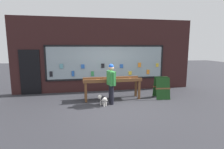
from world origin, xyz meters
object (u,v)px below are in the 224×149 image
object	(u,v)px
person_browsing	(111,81)
sandwich_board_sign	(161,87)
small_dog	(103,99)
display_table_main	(112,82)

from	to	relation	value
person_browsing	sandwich_board_sign	size ratio (longest dim) A/B	1.71
person_browsing	sandwich_board_sign	xyz separation A→B (m)	(2.30, 0.39, -0.44)
small_dog	sandwich_board_sign	world-z (taller)	sandwich_board_sign
person_browsing	sandwich_board_sign	distance (m)	2.38
person_browsing	small_dog	distance (m)	0.75
person_browsing	small_dog	bearing A→B (deg)	99.94
person_browsing	small_dog	size ratio (longest dim) A/B	3.23
person_browsing	small_dog	xyz separation A→B (m)	(-0.35, -0.14, -0.65)
display_table_main	person_browsing	distance (m)	0.67
display_table_main	person_browsing	xyz separation A→B (m)	(-0.16, -0.63, 0.17)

